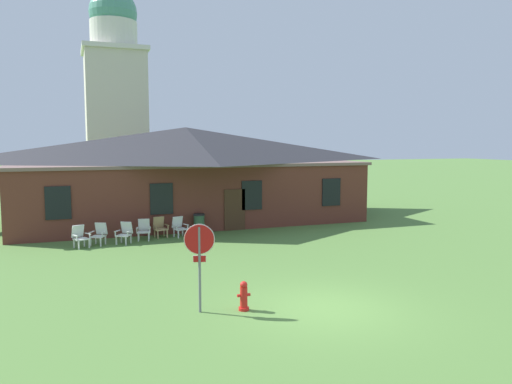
# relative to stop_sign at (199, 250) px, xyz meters

# --- Properties ---
(ground_plane) EXTENTS (200.00, 200.00, 0.00)m
(ground_plane) POSITION_rel_stop_sign_xyz_m (3.23, -0.94, -1.65)
(ground_plane) COLOR #517A38
(brick_building) EXTENTS (19.23, 10.40, 5.35)m
(brick_building) POSITION_rel_stop_sign_xyz_m (3.23, 16.30, 1.07)
(brick_building) COLOR brown
(brick_building) RESTS_ON ground
(dome_tower) EXTENTS (5.18, 5.18, 17.93)m
(dome_tower) POSITION_rel_stop_sign_xyz_m (0.50, 30.84, 6.49)
(dome_tower) COLOR beige
(dome_tower) RESTS_ON ground
(stop_sign) EXTENTS (0.78, 0.26, 2.35)m
(stop_sign) POSITION_rel_stop_sign_xyz_m (0.00, 0.00, 0.00)
(stop_sign) COLOR slate
(stop_sign) RESTS_ON ground
(lawn_chair_by_porch) EXTENTS (0.80, 0.84, 0.96)m
(lawn_chair_by_porch) POSITION_rel_stop_sign_xyz_m (-2.84, 9.59, -1.15)
(lawn_chair_by_porch) COLOR silver
(lawn_chair_by_porch) RESTS_ON ground
(lawn_chair_near_door) EXTENTS (0.83, 0.86, 0.96)m
(lawn_chair_near_door) POSITION_rel_stop_sign_xyz_m (-2.04, 9.93, -1.15)
(lawn_chair_near_door) COLOR silver
(lawn_chair_near_door) RESTS_ON ground
(lawn_chair_left_end) EXTENTS (0.85, 0.87, 0.96)m
(lawn_chair_left_end) POSITION_rel_stop_sign_xyz_m (-0.97, 9.80, -1.15)
(lawn_chair_left_end) COLOR silver
(lawn_chair_left_end) RESTS_ON ground
(lawn_chair_middle) EXTENTS (0.72, 0.76, 0.96)m
(lawn_chair_middle) POSITION_rel_stop_sign_xyz_m (-0.07, 10.36, -1.15)
(lawn_chair_middle) COLOR silver
(lawn_chair_middle) RESTS_ON ground
(lawn_chair_right_end) EXTENTS (0.71, 0.75, 0.96)m
(lawn_chair_right_end) POSITION_rel_stop_sign_xyz_m (0.73, 10.77, -1.15)
(lawn_chair_right_end) COLOR tan
(lawn_chair_right_end) RESTS_ON ground
(lawn_chair_far_side) EXTENTS (0.74, 0.79, 0.96)m
(lawn_chair_far_side) POSITION_rel_stop_sign_xyz_m (1.60, 10.53, -1.15)
(lawn_chair_far_side) COLOR white
(lawn_chair_far_side) RESTS_ON ground
(fire_hydrant) EXTENTS (0.36, 0.28, 0.79)m
(fire_hydrant) POSITION_rel_stop_sign_xyz_m (1.13, -0.26, -1.28)
(fire_hydrant) COLOR red
(fire_hydrant) RESTS_ON ground
(trash_bin) EXTENTS (0.56, 0.56, 0.98)m
(trash_bin) POSITION_rel_stop_sign_xyz_m (2.69, 11.01, -1.16)
(trash_bin) COLOR #335638
(trash_bin) RESTS_ON ground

